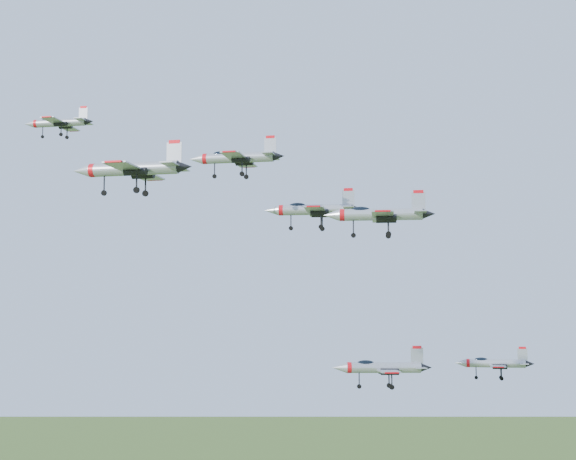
{
  "coord_description": "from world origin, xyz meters",
  "views": [
    {
      "loc": [
        -0.23,
        -103.19,
        128.66
      ],
      "look_at": [
        8.29,
        0.72,
        139.49
      ],
      "focal_mm": 50.0,
      "sensor_mm": 36.0,
      "label": 1
    }
  ],
  "objects": [
    {
      "name": "jet_left_low",
      "position": [
        12.33,
        8.15,
        143.19
      ],
      "size": [
        13.96,
        11.74,
        3.75
      ],
      "rotation": [
        0.0,
        0.0,
        -0.2
      ],
      "color": "#9EA2AA"
    },
    {
      "name": "jet_left_high",
      "position": [
        1.35,
        2.64,
        149.39
      ],
      "size": [
        13.02,
        11.05,
        3.53
      ],
      "rotation": [
        0.0,
        0.0,
        -0.27
      ],
      "color": "#9EA2AA"
    },
    {
      "name": "jet_lead",
      "position": [
        -24.98,
        16.73,
        157.03
      ],
      "size": [
        10.93,
        9.26,
        2.96
      ],
      "rotation": [
        0.0,
        0.0,
        -0.25
      ],
      "color": "#9EA2AA"
    },
    {
      "name": "jet_right_low",
      "position": [
        18.25,
        -9.17,
        140.44
      ],
      "size": [
        13.37,
        11.24,
        3.59
      ],
      "rotation": [
        0.0,
        0.0,
        -0.2
      ],
      "color": "#9EA2AA"
    },
    {
      "name": "jet_right_high",
      "position": [
        -9.7,
        -21.67,
        143.31
      ],
      "size": [
        12.76,
        10.86,
        3.47
      ],
      "rotation": [
        0.0,
        0.0,
        -0.29
      ],
      "color": "#9EA2AA"
    },
    {
      "name": "jet_extra",
      "position": [
        37.86,
        7.96,
        121.66
      ],
      "size": [
        10.8,
        9.19,
        2.94
      ],
      "rotation": [
        0.0,
        0.0,
        -0.29
      ],
      "color": "#9EA2AA"
    },
    {
      "name": "jet_trail",
      "position": [
        20.43,
        0.97,
        121.64
      ],
      "size": [
        13.13,
        10.84,
        3.51
      ],
      "rotation": [
        0.0,
        0.0,
        -0.05
      ],
      "color": "#9EA2AA"
    }
  ]
}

